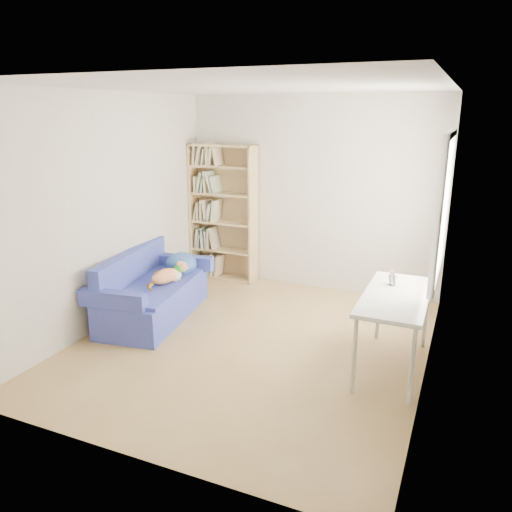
{
  "coord_description": "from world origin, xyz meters",
  "views": [
    {
      "loc": [
        1.96,
        -4.43,
        2.39
      ],
      "look_at": [
        -0.13,
        0.4,
        0.85
      ],
      "focal_mm": 35.0,
      "sensor_mm": 36.0,
      "label": 1
    }
  ],
  "objects_px": {
    "bookshelf": "(224,219)",
    "pen_cup": "(392,280)",
    "sofa": "(154,292)",
    "desk": "(396,302)"
  },
  "relations": [
    {
      "from": "bookshelf",
      "to": "pen_cup",
      "type": "xyz_separation_m",
      "value": [
        2.61,
        -1.52,
        -0.09
      ]
    },
    {
      "from": "pen_cup",
      "to": "sofa",
      "type": "bearing_deg",
      "value": -177.87
    },
    {
      "from": "sofa",
      "to": "pen_cup",
      "type": "relative_size",
      "value": 11.33
    },
    {
      "from": "desk",
      "to": "bookshelf",
      "type": "bearing_deg",
      "value": 146.69
    },
    {
      "from": "sofa",
      "to": "pen_cup",
      "type": "height_order",
      "value": "pen_cup"
    },
    {
      "from": "bookshelf",
      "to": "desk",
      "type": "distance_m",
      "value": 3.23
    },
    {
      "from": "sofa",
      "to": "pen_cup",
      "type": "distance_m",
      "value": 2.78
    },
    {
      "from": "sofa",
      "to": "bookshelf",
      "type": "relative_size",
      "value": 0.88
    },
    {
      "from": "sofa",
      "to": "desk",
      "type": "xyz_separation_m",
      "value": [
        2.82,
        -0.15,
        0.37
      ]
    },
    {
      "from": "bookshelf",
      "to": "sofa",
      "type": "bearing_deg",
      "value": -94.41
    }
  ]
}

